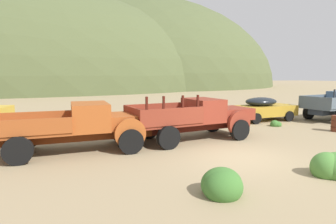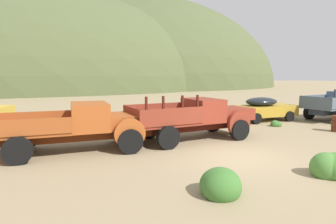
{
  "view_description": "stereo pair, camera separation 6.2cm",
  "coord_description": "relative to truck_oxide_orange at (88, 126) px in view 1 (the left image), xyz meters",
  "views": [
    {
      "loc": [
        -5.62,
        -8.34,
        2.93
      ],
      "look_at": [
        -0.92,
        5.49,
        1.03
      ],
      "focal_mm": 29.32,
      "sensor_mm": 36.0,
      "label": 1
    },
    {
      "loc": [
        -5.56,
        -8.36,
        2.93
      ],
      "look_at": [
        -0.92,
        5.49,
        1.03
      ],
      "focal_mm": 29.32,
      "sensor_mm": 36.0,
      "label": 2
    }
  ],
  "objects": [
    {
      "name": "truck_oxide_orange",
      "position": [
        0.0,
        0.0,
        0.0
      ],
      "size": [
        6.29,
        2.62,
        1.89
      ],
      "rotation": [
        0.0,
        0.0,
        0.03
      ],
      "color": "#51220D",
      "rests_on": "ground"
    },
    {
      "name": "hill_far_left",
      "position": [
        18.33,
        78.24,
        -1.0
      ],
      "size": [
        87.71,
        81.52,
        54.02
      ],
      "primitive_type": "ellipsoid",
      "color": "#4C5633",
      "rests_on": "ground"
    },
    {
      "name": "bush_back_edge",
      "position": [
        -1.14,
        5.63,
        -0.84
      ],
      "size": [
        1.02,
        0.71,
        0.63
      ],
      "color": "#3D702D",
      "rests_on": "ground"
    },
    {
      "name": "bush_front_right",
      "position": [
        2.92,
        -5.41,
        -0.76
      ],
      "size": [
        1.08,
        1.07,
        0.86
      ],
      "color": "#3D702D",
      "rests_on": "ground"
    },
    {
      "name": "bush_near_barrel",
      "position": [
        6.71,
        -5.3,
        -0.75
      ],
      "size": [
        1.33,
        1.09,
        0.92
      ],
      "color": "#4C8438",
      "rests_on": "ground"
    },
    {
      "name": "hill_far_right",
      "position": [
        -13.71,
        57.87,
        -1.0
      ],
      "size": [
        96.64,
        56.42,
        45.57
      ],
      "primitive_type": "ellipsoid",
      "color": "#4C5633",
      "rests_on": "ground"
    },
    {
      "name": "truck_rust_red",
      "position": [
        5.13,
        0.45,
        0.0
      ],
      "size": [
        6.22,
        3.0,
        2.16
      ],
      "rotation": [
        0.0,
        0.0,
        0.13
      ],
      "color": "#42140D",
      "rests_on": "ground"
    },
    {
      "name": "ground_plane",
      "position": [
        5.17,
        -2.81,
        -1.0
      ],
      "size": [
        300.0,
        300.0,
        0.0
      ],
      "primitive_type": "plane",
      "color": "#998460"
    },
    {
      "name": "bush_front_left",
      "position": [
        10.77,
        1.96,
        -0.88
      ],
      "size": [
        0.73,
        0.65,
        0.46
      ],
      "color": "#3D702D",
      "rests_on": "ground"
    },
    {
      "name": "car_mustard",
      "position": [
        11.51,
        3.9,
        -0.18
      ],
      "size": [
        4.65,
        2.14,
        1.57
      ],
      "rotation": [
        0.0,
        0.0,
        0.06
      ],
      "color": "#B28928",
      "rests_on": "ground"
    }
  ]
}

